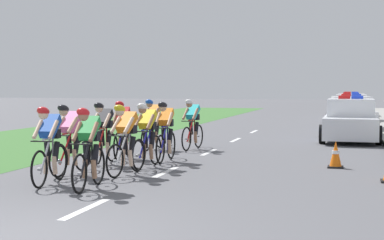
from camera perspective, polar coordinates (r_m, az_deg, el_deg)
grass_verge at (r=22.90m, az=-12.85°, el=-1.51°), size 7.00×60.00×0.01m
lane_markings_centre at (r=14.74m, az=-0.20°, el=-4.09°), size 0.14×21.60×0.01m
cyclist_lead at (r=11.51m, az=-14.01°, el=-2.36°), size 0.45×1.72×1.56m
cyclist_second at (r=10.80m, az=-10.24°, el=-2.68°), size 0.45×1.72×1.56m
cyclist_third at (r=12.71m, az=-12.02°, el=-1.80°), size 0.43×1.72×1.56m
cyclist_fourth at (r=12.42m, az=-6.59°, el=-1.87°), size 0.45×1.72×1.56m
cyclist_fifth at (r=14.20m, az=-8.79°, el=-1.23°), size 0.42×1.72×1.56m
cyclist_sixth at (r=13.55m, az=-4.51°, el=-1.42°), size 0.43×1.72×1.56m
cyclist_seventh at (r=15.39m, az=-6.92°, el=-0.87°), size 0.45×1.72×1.56m
cyclist_eighth at (r=14.62m, az=-2.63°, el=-1.07°), size 0.42×1.72×1.56m
cyclist_ninth at (r=17.41m, az=-3.91°, el=-0.36°), size 0.44×1.72×1.56m
cyclist_tenth at (r=17.38m, az=0.04°, el=-0.36°), size 0.45×1.72×1.56m
police_car_nearest at (r=20.97m, az=15.48°, el=-0.14°), size 2.00×4.40×1.59m
police_car_second at (r=26.19m, az=15.51°, el=0.53°), size 2.32×4.55×1.59m
police_car_third at (r=32.20m, az=15.52°, el=1.03°), size 2.08×4.44×1.59m
police_car_furthest at (r=37.31m, az=15.53°, el=1.33°), size 2.01×4.40×1.59m
traffic_cone_mid at (r=13.91m, az=14.10°, el=-3.36°), size 0.36×0.36×0.64m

